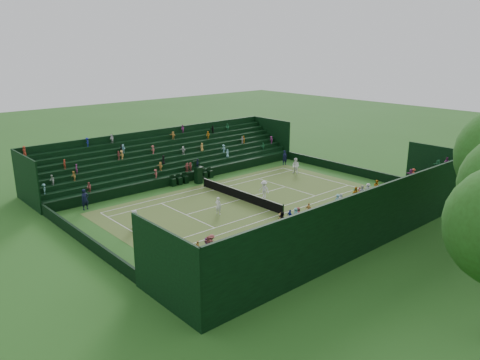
{
  "coord_description": "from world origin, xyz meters",
  "views": [
    {
      "loc": [
        32.39,
        -28.55,
        14.61
      ],
      "look_at": [
        0.0,
        0.0,
        2.0
      ],
      "focal_mm": 35.0,
      "sensor_mm": 36.0,
      "label": 1
    }
  ],
  "objects_px": {
    "tennis_net": "(240,195)",
    "player_near_west": "(135,219)",
    "player_near_east": "(218,206)",
    "player_far_east": "(264,189)",
    "player_far_west": "(296,166)",
    "umpire_chair": "(198,173)"
  },
  "relations": [
    {
      "from": "player_near_west",
      "to": "tennis_net",
      "type": "bearing_deg",
      "value": -108.05
    },
    {
      "from": "player_near_east",
      "to": "player_far_west",
      "type": "relative_size",
      "value": 0.85
    },
    {
      "from": "umpire_chair",
      "to": "player_near_east",
      "type": "relative_size",
      "value": 1.71
    },
    {
      "from": "tennis_net",
      "to": "player_near_west",
      "type": "height_order",
      "value": "player_near_west"
    },
    {
      "from": "player_near_west",
      "to": "player_near_east",
      "type": "bearing_deg",
      "value": -121.81
    },
    {
      "from": "player_near_west",
      "to": "player_far_east",
      "type": "xyz_separation_m",
      "value": [
        1.22,
        13.54,
        0.06
      ]
    },
    {
      "from": "player_near_west",
      "to": "player_near_east",
      "type": "xyz_separation_m",
      "value": [
        1.86,
        7.26,
        -0.01
      ]
    },
    {
      "from": "player_near_west",
      "to": "player_far_west",
      "type": "height_order",
      "value": "player_far_west"
    },
    {
      "from": "player_far_west",
      "to": "player_near_east",
      "type": "bearing_deg",
      "value": -81.87
    },
    {
      "from": "tennis_net",
      "to": "player_far_west",
      "type": "relative_size",
      "value": 6.23
    },
    {
      "from": "player_far_east",
      "to": "player_near_east",
      "type": "bearing_deg",
      "value": -96.48
    },
    {
      "from": "player_far_west",
      "to": "player_far_east",
      "type": "relative_size",
      "value": 1.07
    },
    {
      "from": "tennis_net",
      "to": "player_near_east",
      "type": "xyz_separation_m",
      "value": [
        1.74,
        -4.11,
        0.27
      ]
    },
    {
      "from": "player_far_west",
      "to": "player_far_east",
      "type": "bearing_deg",
      "value": -74.93
    },
    {
      "from": "player_far_east",
      "to": "tennis_net",
      "type": "bearing_deg",
      "value": -129.11
    },
    {
      "from": "tennis_net",
      "to": "player_near_west",
      "type": "distance_m",
      "value": 11.37
    },
    {
      "from": "player_near_east",
      "to": "player_far_east",
      "type": "xyz_separation_m",
      "value": [
        -0.64,
        6.28,
        0.07
      ]
    },
    {
      "from": "player_near_east",
      "to": "player_far_west",
      "type": "height_order",
      "value": "player_far_west"
    },
    {
      "from": "umpire_chair",
      "to": "player_near_east",
      "type": "distance_m",
      "value": 10.0
    },
    {
      "from": "tennis_net",
      "to": "player_near_east",
      "type": "bearing_deg",
      "value": -67.06
    },
    {
      "from": "player_near_west",
      "to": "player_far_west",
      "type": "xyz_separation_m",
      "value": [
        -2.68,
        22.49,
        0.12
      ]
    },
    {
      "from": "player_near_west",
      "to": "player_far_west",
      "type": "relative_size",
      "value": 0.87
    }
  ]
}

